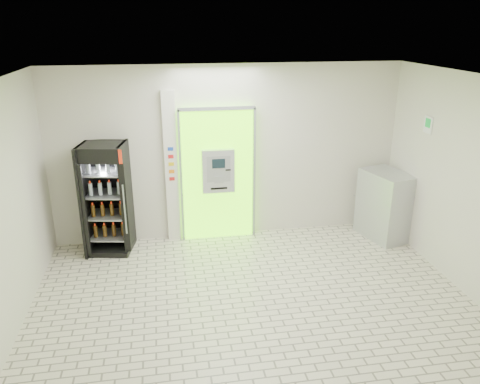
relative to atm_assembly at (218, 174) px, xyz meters
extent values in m
plane|color=beige|center=(0.20, -2.41, -1.17)|extent=(6.00, 6.00, 0.00)
plane|color=beige|center=(0.20, 0.09, 0.33)|extent=(6.00, 0.00, 6.00)
plane|color=beige|center=(0.20, -4.91, 0.33)|extent=(6.00, 0.00, 6.00)
plane|color=beige|center=(3.20, -2.41, 0.33)|extent=(0.00, 5.00, 5.00)
plane|color=white|center=(0.20, -2.41, 1.83)|extent=(6.00, 6.00, 0.00)
cube|color=#64EC0A|center=(0.00, 0.02, -0.02)|extent=(1.20, 0.12, 2.30)
cube|color=gray|center=(0.00, -0.05, 1.13)|extent=(1.28, 0.04, 0.06)
cube|color=gray|center=(-0.63, -0.05, -0.02)|extent=(0.04, 0.04, 2.30)
cube|color=gray|center=(0.63, -0.05, -0.02)|extent=(0.04, 0.04, 2.30)
cube|color=black|center=(0.10, -0.04, -0.67)|extent=(0.62, 0.01, 0.67)
cube|color=black|center=(-0.34, -0.04, 0.81)|extent=(0.22, 0.01, 0.18)
cube|color=#AFB2B7|center=(0.00, -0.09, 0.08)|extent=(0.55, 0.12, 0.75)
cube|color=black|center=(0.00, -0.16, 0.23)|extent=(0.22, 0.01, 0.16)
cube|color=gray|center=(0.00, -0.16, -0.05)|extent=(0.16, 0.01, 0.12)
cube|color=black|center=(0.16, -0.16, 0.11)|extent=(0.09, 0.01, 0.02)
cube|color=black|center=(0.00, -0.16, -0.21)|extent=(0.28, 0.01, 0.03)
cube|color=silver|center=(-0.78, 0.04, 0.13)|extent=(0.22, 0.10, 2.60)
cube|color=#193FB2|center=(-0.78, -0.02, 0.48)|extent=(0.09, 0.01, 0.06)
cube|color=red|center=(-0.78, -0.02, 0.35)|extent=(0.09, 0.01, 0.06)
cube|color=yellow|center=(-0.78, -0.02, 0.22)|extent=(0.09, 0.01, 0.06)
cube|color=orange|center=(-0.78, -0.02, 0.09)|extent=(0.09, 0.01, 0.06)
cube|color=red|center=(-0.78, -0.02, -0.04)|extent=(0.09, 0.01, 0.06)
cube|color=black|center=(-1.85, -0.24, -0.25)|extent=(0.79, 0.74, 1.83)
cube|color=black|center=(-1.85, 0.05, -0.25)|extent=(0.68, 0.17, 1.83)
cube|color=#AE2009|center=(-1.85, -0.54, 0.54)|extent=(0.66, 0.13, 0.22)
cube|color=white|center=(-1.85, -0.55, 0.54)|extent=(0.38, 0.07, 0.06)
cube|color=black|center=(-1.85, -0.24, -1.13)|extent=(0.79, 0.74, 0.09)
cylinder|color=gray|center=(-1.55, -0.57, -0.33)|extent=(0.03, 0.03, 0.82)
cube|color=gray|center=(-1.85, -0.24, -0.90)|extent=(0.66, 0.63, 0.02)
cube|color=gray|center=(-1.85, -0.24, -0.53)|extent=(0.66, 0.63, 0.02)
cube|color=gray|center=(-1.85, -0.24, -0.16)|extent=(0.66, 0.63, 0.02)
cube|color=gray|center=(-1.85, -0.24, 0.20)|extent=(0.66, 0.63, 0.02)
cube|color=#AFB2B7|center=(2.89, -0.51, -0.57)|extent=(0.81, 1.02, 1.20)
cube|color=gray|center=(2.59, -0.51, -0.51)|extent=(0.23, 0.85, 0.01)
cube|color=white|center=(3.19, -1.01, 0.95)|extent=(0.02, 0.22, 0.26)
cube|color=#0D9530|center=(3.18, -1.01, 0.98)|extent=(0.00, 0.14, 0.14)
camera|label=1|loc=(-0.91, -7.59, 2.46)|focal=35.00mm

